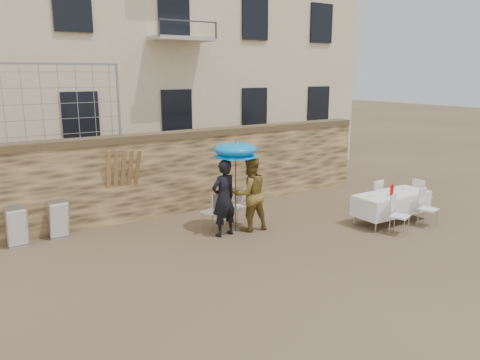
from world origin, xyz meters
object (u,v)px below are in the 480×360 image
woman_dress (250,194)px  soda_bottle (392,190)px  umbrella (236,152)px  man_suit (224,198)px  table_chair_front_right (428,208)px  couple_chair_left (212,211)px  banquet_table (392,195)px  chair_stack_right (57,217)px  table_chair_front_left (400,215)px  table_chair_back (372,196)px  chair_stack_left (15,224)px  table_chair_side (422,196)px  couple_chair_right (236,206)px

woman_dress → soda_bottle: bearing=160.1°
umbrella → man_suit: bearing=-166.0°
table_chair_front_right → woman_dress: bearing=138.8°
woman_dress → couple_chair_left: 1.03m
woman_dress → banquet_table: (3.42, -1.48, -0.19)m
man_suit → chair_stack_right: bearing=-40.7°
woman_dress → table_chair_front_right: woman_dress is taller
umbrella → table_chair_front_left: (3.17, -2.33, -1.49)m
table_chair_back → chair_stack_left: size_ratio=1.04×
man_suit → woman_dress: 0.75m
man_suit → woman_dress: size_ratio=1.00×
table_chair_front_left → table_chair_front_right: bearing=-21.7°
table_chair_back → table_chair_front_left: bearing=56.0°
umbrella → table_chair_side: umbrella is taller
woman_dress → chair_stack_right: bearing=-20.6°
table_chair_front_left → soda_bottle: bearing=34.7°
umbrella → table_chair_back: bearing=-11.2°
woman_dress → table_chair_front_right: bearing=157.3°
banquet_table → table_chair_side: 1.43m
umbrella → banquet_table: umbrella is taller
man_suit → chair_stack_left: (-4.24, 2.14, -0.46)m
banquet_table → chair_stack_left: chair_stack_left is taller
soda_bottle → table_chair_front_left: soda_bottle is taller
table_chair_front_left → table_chair_back: 1.74m
man_suit → banquet_table: bearing=152.3°
chair_stack_left → chair_stack_right: (0.90, 0.00, 0.00)m
soda_bottle → table_chair_side: bearing=8.9°
banquet_table → man_suit: bearing=160.4°
table_chair_side → couple_chair_right: bearing=70.1°
banquet_table → chair_stack_left: (-8.41, 3.62, -0.27)m
couple_chair_right → table_chair_front_right: same height
soda_bottle → couple_chair_left: bearing=151.2°
couple_chair_right → table_chair_side: same height
couple_chair_left → table_chair_back: 4.54m
table_chair_front_left → man_suit: bearing=126.3°
man_suit → table_chair_front_right: 5.19m
table_chair_side → chair_stack_right: bearing=70.2°
couple_chair_right → table_chair_front_left: 3.99m
soda_bottle → couple_chair_right: bearing=146.2°
man_suit → banquet_table: 4.43m
banquet_table → table_chair_front_left: table_chair_front_left is taller
woman_dress → couple_chair_right: size_ratio=1.92×
chair_stack_left → man_suit: bearing=-26.7°
table_chair_front_left → table_chair_front_right: same height
soda_bottle → table_chair_front_right: 1.02m
banquet_table → soda_bottle: size_ratio=8.08×
man_suit → soda_bottle: 4.29m
table_chair_front_right → table_chair_side: 1.24m
umbrella → chair_stack_left: size_ratio=2.26×
man_suit → couple_chair_right: (0.70, 0.55, -0.44)m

